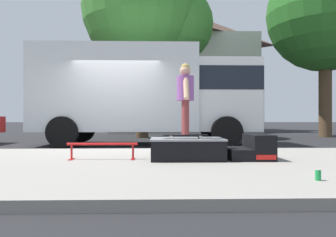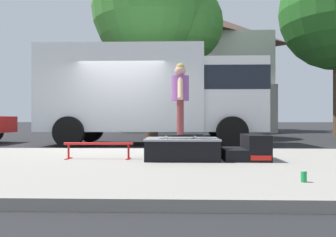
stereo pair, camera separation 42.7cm
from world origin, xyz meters
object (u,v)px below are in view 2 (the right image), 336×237
(skater_kid, at_px, (180,93))
(street_tree_neighbour, at_px, (159,14))
(grind_rail, at_px, (98,147))
(kicker_ramp, at_px, (248,149))
(soda_can, at_px, (304,177))
(skate_box, at_px, (182,148))
(skateboard, at_px, (180,135))
(box_truck, at_px, (154,92))

(skater_kid, relative_size, street_tree_neighbour, 0.15)
(grind_rail, relative_size, street_tree_neighbour, 0.15)
(kicker_ramp, relative_size, soda_can, 6.45)
(skate_box, distance_m, kicker_ramp, 1.15)
(grind_rail, distance_m, skater_kid, 1.74)
(grind_rail, distance_m, street_tree_neighbour, 10.12)
(skate_box, xyz_separation_m, skateboard, (-0.03, -0.04, 0.23))
(soda_can, height_order, street_tree_neighbour, street_tree_neighbour)
(box_truck, bearing_deg, grind_rail, -97.45)
(kicker_ramp, xyz_separation_m, box_truck, (-2.01, 4.84, 1.40))
(kicker_ramp, relative_size, skateboard, 1.04)
(skate_box, relative_size, skater_kid, 1.03)
(grind_rail, bearing_deg, kicker_ramp, -0.91)
(soda_can, bearing_deg, street_tree_neighbour, 101.87)
(kicker_ramp, relative_size, box_truck, 0.12)
(street_tree_neighbour, bearing_deg, skateboard, -84.24)
(skate_box, xyz_separation_m, box_truck, (-0.85, 4.84, 1.38))
(skater_kid, bearing_deg, skate_box, 54.16)
(soda_can, distance_m, street_tree_neighbour, 12.20)
(skater_kid, bearing_deg, skateboard, 180.00)
(kicker_ramp, xyz_separation_m, street_tree_neighbour, (-2.07, 8.75, 5.17))
(kicker_ramp, height_order, skateboard, skateboard)
(kicker_ramp, bearing_deg, box_truck, 112.52)
(kicker_ramp, distance_m, soda_can, 2.03)
(grind_rail, xyz_separation_m, street_tree_neighbour, (0.56, 8.71, 5.14))
(grind_rail, bearing_deg, skater_kid, -3.34)
(skate_box, bearing_deg, grind_rail, 178.39)
(skater_kid, bearing_deg, kicker_ramp, 2.06)
(skater_kid, distance_m, street_tree_neighbour, 9.78)
(kicker_ramp, height_order, box_truck, box_truck)
(soda_can, xyz_separation_m, box_truck, (-2.20, 6.86, 1.52))
(street_tree_neighbour, bearing_deg, box_truck, -89.08)
(box_truck, bearing_deg, street_tree_neighbour, 90.92)
(skateboard, relative_size, box_truck, 0.11)
(skate_box, bearing_deg, skateboard, -125.84)
(skate_box, height_order, street_tree_neighbour, street_tree_neighbour)
(soda_can, bearing_deg, skateboard, 124.89)
(skater_kid, bearing_deg, soda_can, -55.11)
(skate_box, xyz_separation_m, street_tree_neighbour, (-0.92, 8.75, 5.15))
(skate_box, height_order, grind_rail, skate_box)
(kicker_ramp, bearing_deg, street_tree_neighbour, 103.32)
(grind_rail, height_order, soda_can, grind_rail)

